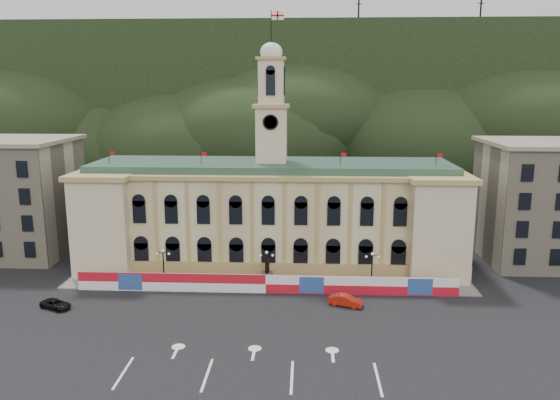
{
  "coord_description": "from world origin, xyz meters",
  "views": [
    {
      "loc": [
        5.12,
        -52.46,
        26.61
      ],
      "look_at": [
        1.73,
        18.0,
        11.88
      ],
      "focal_mm": 35.0,
      "sensor_mm": 36.0,
      "label": 1
    }
  ],
  "objects_px": {
    "black_suv": "(56,304)",
    "statue": "(267,277)",
    "lamp_center": "(267,266)",
    "red_sedan": "(346,300)"
  },
  "relations": [
    {
      "from": "statue",
      "to": "black_suv",
      "type": "xyz_separation_m",
      "value": [
        -25.25,
        -9.32,
        -0.63
      ]
    },
    {
      "from": "black_suv",
      "to": "statue",
      "type": "bearing_deg",
      "value": -46.23
    },
    {
      "from": "statue",
      "to": "red_sedan",
      "type": "distance_m",
      "value": 12.25
    },
    {
      "from": "lamp_center",
      "to": "black_suv",
      "type": "relative_size",
      "value": 1.17
    },
    {
      "from": "black_suv",
      "to": "lamp_center",
      "type": "bearing_deg",
      "value": -48.25
    },
    {
      "from": "lamp_center",
      "to": "red_sedan",
      "type": "bearing_deg",
      "value": -29.51
    },
    {
      "from": "red_sedan",
      "to": "black_suv",
      "type": "xyz_separation_m",
      "value": [
        -35.45,
        -2.55,
        -0.14
      ]
    },
    {
      "from": "statue",
      "to": "black_suv",
      "type": "height_order",
      "value": "statue"
    },
    {
      "from": "statue",
      "to": "black_suv",
      "type": "distance_m",
      "value": 26.93
    },
    {
      "from": "lamp_center",
      "to": "black_suv",
      "type": "bearing_deg",
      "value": -161.77
    }
  ]
}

